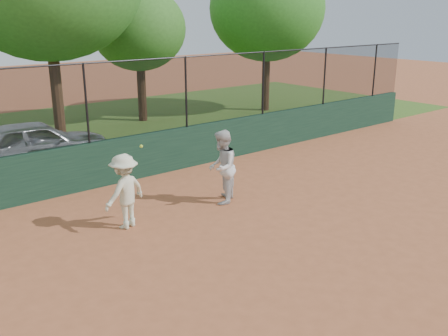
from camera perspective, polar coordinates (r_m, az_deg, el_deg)
ground at (r=9.03m, az=4.97°, el=-11.52°), size 80.00×80.00×0.00m
back_wall at (r=13.42m, az=-12.99°, el=0.65°), size 26.00×0.20×1.20m
grass_strip at (r=18.99m, az=-21.01°, el=2.91°), size 36.00×12.00×0.01m
parked_car at (r=15.51m, az=-20.66°, el=2.60°), size 4.28×2.04×1.41m
player_second at (r=11.72m, az=-0.24°, el=0.10°), size 1.08×1.06×1.76m
player_main at (r=10.57m, az=-11.28°, el=-2.63°), size 1.16×0.87×1.80m
fence_assembly at (r=13.05m, az=-13.58°, el=7.52°), size 26.00×0.06×2.00m
tree_3 at (r=21.04m, az=-9.72°, el=15.39°), size 3.89×3.54×5.43m
tree_4 at (r=23.23m, az=4.99°, el=17.69°), size 5.34×4.86×6.85m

